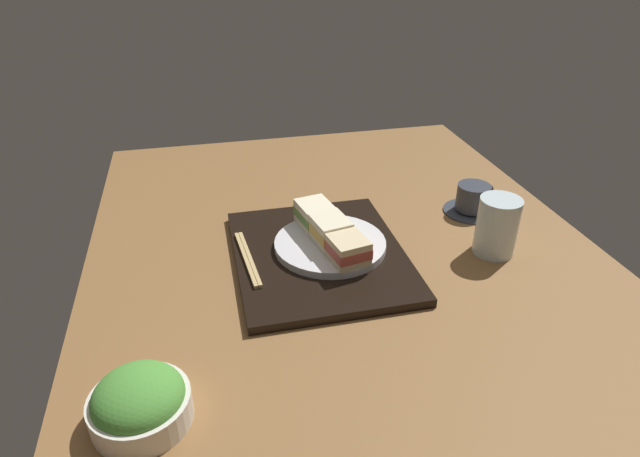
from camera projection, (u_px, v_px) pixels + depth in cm
name	position (u px, v px, depth cm)	size (l,w,h in cm)	color
ground_plane	(352.00, 271.00, 103.67)	(140.00, 100.00, 3.00)	brown
serving_tray	(319.00, 255.00, 104.16)	(38.55, 31.94, 1.74)	black
sandwich_plate	(330.00, 244.00, 104.46)	(21.62, 21.62, 1.47)	silver
sandwich_near	(315.00, 215.00, 108.24)	(9.12, 7.79, 4.90)	#EFE5C1
sandwich_middle	(330.00, 230.00, 102.84)	(9.10, 7.91, 4.96)	#EFE5C1
sandwich_far	(347.00, 249.00, 97.57)	(8.80, 7.78, 4.53)	beige
salad_bowl	(140.00, 402.00, 69.68)	(13.23, 13.23, 7.33)	silver
chopsticks_pair	(248.00, 259.00, 100.86)	(18.92, 3.10, 0.70)	tan
coffee_cup	(473.00, 200.00, 119.75)	(12.24, 12.24, 6.59)	#333842
drinking_glass	(497.00, 226.00, 103.91)	(8.00, 8.00, 11.63)	silver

